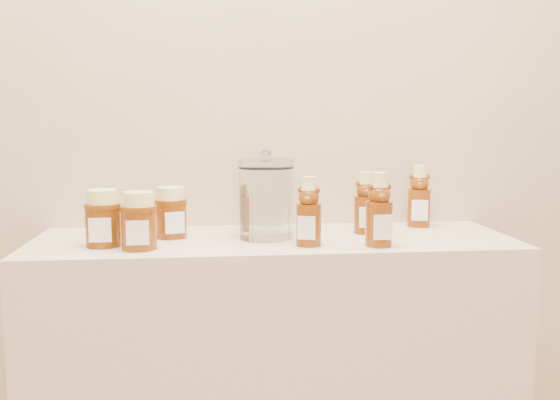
{
  "coord_description": "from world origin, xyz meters",
  "views": [
    {
      "loc": [
        -0.15,
        0.01,
        1.2
      ],
      "look_at": [
        0.01,
        1.52,
        1.0
      ],
      "focal_mm": 40.0,
      "sensor_mm": 36.0,
      "label": 1
    }
  ],
  "objects_px": {
    "honey_jar_left": "(103,218)",
    "bear_bottle_back_left": "(281,199)",
    "glass_canister": "(266,196)",
    "bear_bottle_front_left": "(309,207)"
  },
  "relations": [
    {
      "from": "honey_jar_left",
      "to": "bear_bottle_back_left",
      "type": "bearing_deg",
      "value": 21.96
    },
    {
      "from": "honey_jar_left",
      "to": "glass_canister",
      "type": "bearing_deg",
      "value": 8.93
    },
    {
      "from": "glass_canister",
      "to": "honey_jar_left",
      "type": "bearing_deg",
      "value": -171.48
    },
    {
      "from": "bear_bottle_back_left",
      "to": "glass_canister",
      "type": "distance_m",
      "value": 0.13
    },
    {
      "from": "bear_bottle_front_left",
      "to": "bear_bottle_back_left",
      "type": "bearing_deg",
      "value": 120.67
    },
    {
      "from": "glass_canister",
      "to": "bear_bottle_front_left",
      "type": "bearing_deg",
      "value": -47.65
    },
    {
      "from": "bear_bottle_front_left",
      "to": "glass_canister",
      "type": "relative_size",
      "value": 0.86
    },
    {
      "from": "bear_bottle_back_left",
      "to": "bear_bottle_front_left",
      "type": "xyz_separation_m",
      "value": [
        0.04,
        -0.22,
        0.01
      ]
    },
    {
      "from": "bear_bottle_front_left",
      "to": "honey_jar_left",
      "type": "relative_size",
      "value": 1.38
    },
    {
      "from": "bear_bottle_back_left",
      "to": "honey_jar_left",
      "type": "height_order",
      "value": "bear_bottle_back_left"
    }
  ]
}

